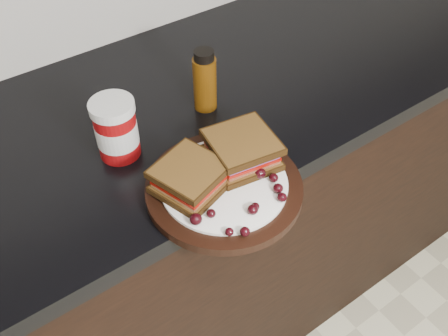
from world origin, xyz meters
The scene contains 27 objects.
base_cabinets centered at (0.00, 1.70, 0.43)m, with size 3.96×0.58×0.86m, color black.
countertop centered at (0.00, 1.70, 0.88)m, with size 3.98×0.60×0.04m, color black.
plate centered at (0.09, 1.44, 0.91)m, with size 0.28×0.28×0.02m, color black.
sandwich_left centered at (0.03, 1.46, 0.95)m, with size 0.11×0.11×0.05m, color brown, non-canonical shape.
sandwich_right centered at (0.14, 1.46, 0.95)m, with size 0.12×0.12×0.05m, color brown, non-canonical shape.
grape_0 centered at (0.00, 1.39, 0.93)m, with size 0.02×0.02×0.02m, color black.
grape_1 centered at (0.02, 1.39, 0.93)m, with size 0.02×0.02×0.01m, color black.
grape_2 centered at (0.03, 1.34, 0.93)m, with size 0.01×0.01×0.01m, color black.
grape_3 centered at (0.05, 1.32, 0.93)m, with size 0.02×0.02×0.02m, color black.
grape_4 centered at (0.08, 1.35, 0.93)m, with size 0.02×0.02×0.02m, color black.
grape_5 centered at (0.09, 1.36, 0.93)m, with size 0.01×0.01×0.01m, color black.
grape_6 centered at (0.14, 1.34, 0.93)m, with size 0.02×0.02×0.02m, color black.
grape_7 centered at (0.15, 1.36, 0.93)m, with size 0.02×0.02×0.02m, color black.
grape_8 centered at (0.16, 1.39, 0.93)m, with size 0.02×0.02×0.02m, color black.
grape_9 centered at (0.14, 1.41, 0.93)m, with size 0.02×0.02×0.02m, color black.
grape_10 centered at (0.17, 1.44, 0.93)m, with size 0.02×0.02×0.02m, color black.
grape_11 centered at (0.15, 1.44, 0.93)m, with size 0.02×0.02×0.02m, color black.
grape_12 centered at (0.16, 1.48, 0.93)m, with size 0.02×0.02×0.02m, color black.
grape_13 centered at (0.03, 1.49, 0.93)m, with size 0.02×0.02×0.02m, color black.
grape_14 centered at (0.02, 1.46, 0.93)m, with size 0.02×0.02×0.02m, color black.
grape_15 centered at (0.02, 1.45, 0.93)m, with size 0.02×0.02×0.02m, color black.
grape_16 centered at (0.00, 1.41, 0.93)m, with size 0.02×0.02×0.01m, color black.
grape_17 centered at (0.04, 1.48, 0.93)m, with size 0.02×0.02×0.02m, color black.
grape_18 centered at (0.01, 1.46, 0.93)m, with size 0.02×0.02×0.02m, color black.
grape_19 centered at (0.01, 1.44, 0.93)m, with size 0.02×0.02×0.02m, color black.
condiment_jar centered at (-0.02, 1.63, 0.96)m, with size 0.08×0.08×0.12m, color maroon.
oil_bottle centered at (0.19, 1.66, 0.97)m, with size 0.05×0.05×0.14m, color #522E08.
Camera 1 is at (-0.26, 0.95, 1.57)m, focal length 40.00 mm.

